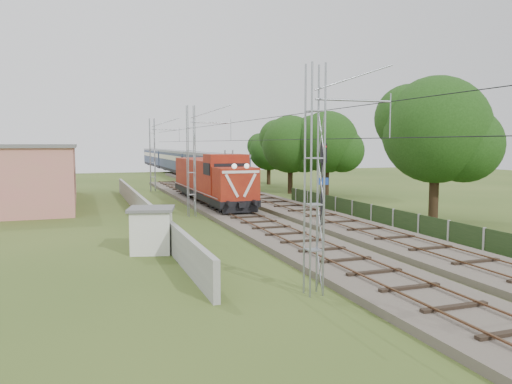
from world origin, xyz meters
name	(u,v)px	position (x,y,z in m)	size (l,w,h in m)	color
ground	(297,245)	(0.00, 0.00, 0.00)	(140.00, 140.00, 0.00)	#384D1D
track_main	(253,222)	(0.00, 7.00, 0.18)	(4.20, 70.00, 0.45)	#6B6054
track_side	(258,198)	(5.00, 20.00, 0.18)	(4.20, 80.00, 0.45)	#6B6054
catenary	(192,161)	(-2.95, 12.00, 4.05)	(3.31, 70.00, 8.00)	gray
boundary_wall	(143,208)	(-6.50, 12.00, 0.75)	(0.25, 40.00, 1.50)	#9E9E99
station_building	(26,174)	(-15.00, 24.00, 2.63)	(8.40, 20.40, 5.22)	#C86C6D
fence	(393,218)	(8.00, 3.00, 0.60)	(0.12, 32.00, 1.20)	black
locomotive	(211,179)	(0.00, 18.06, 2.25)	(3.02, 17.22, 4.37)	black
coach_rake	(178,160)	(5.00, 59.68, 2.49)	(2.99, 66.77, 3.46)	black
signal_post	(323,170)	(3.30, 3.64, 3.69)	(0.58, 0.46, 5.37)	black
relay_hut	(152,230)	(-7.40, 0.82, 1.11)	(2.59, 2.59, 2.21)	silver
tree_a	(437,131)	(12.22, 4.32, 6.12)	(7.57, 7.21, 9.82)	#362216
tree_b	(328,143)	(13.37, 22.20, 5.36)	(6.63, 6.32, 8.60)	#362216
tree_c	(291,145)	(10.46, 24.84, 5.13)	(6.35, 6.04, 8.23)	#362216
tree_d	(269,151)	(12.49, 36.53, 4.33)	(5.35, 5.10, 6.94)	#362216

